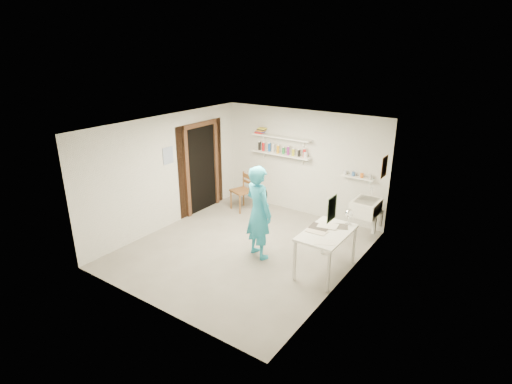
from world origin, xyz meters
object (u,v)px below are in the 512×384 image
Objects in this scene: man at (259,212)px; wooden_chair at (242,191)px; wall_clock at (262,193)px; desk_lamp at (349,213)px; work_table at (326,252)px; belfast_sink at (366,207)px.

wooden_chair is (-1.57, 1.60, -0.40)m from man.
desk_lamp is (1.54, 0.43, -0.18)m from wall_clock.
work_table is at bearing -151.52° from man.
man is at bearing -49.06° from wall_clock.
man is at bearing -171.99° from work_table.
work_table is (1.35, -0.03, -0.78)m from wall_clock.
man reaches higher than belfast_sink.
man is at bearing -128.25° from belfast_sink.
wall_clock is (-0.08, 0.21, 0.29)m from man.
belfast_sink is at bearing -107.79° from man.
wooden_chair is at bearing -25.01° from man.
wooden_chair is (-1.49, 1.39, -0.69)m from wall_clock.
man is 1.52× the size of work_table.
wall_clock is at bearing 178.84° from work_table.
man reaches higher than wooden_chair.
wall_clock reaches higher than belfast_sink.
wooden_chair is (-2.95, -0.15, -0.22)m from belfast_sink.
desk_lamp is at bearing 36.17° from wall_clock.
wooden_chair is at bearing 162.44° from desk_lamp.
belfast_sink is 1.91× the size of wall_clock.
man is at bearing -156.40° from desk_lamp.
belfast_sink is at bearing 22.65° from wooden_chair.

